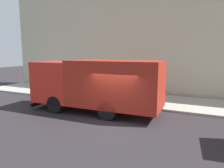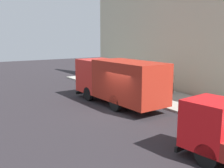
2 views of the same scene
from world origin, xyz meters
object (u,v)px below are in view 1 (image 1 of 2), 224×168
object	(u,v)px
large_utility_truck	(96,83)
pedestrian_standing	(129,91)
street_sign_post	(121,80)
pedestrian_walking	(127,82)

from	to	relation	value
large_utility_truck	pedestrian_standing	distance (m)	2.75
pedestrian_standing	street_sign_post	bearing A→B (deg)	157.64
pedestrian_standing	large_utility_truck	bearing A→B (deg)	-153.75
pedestrian_walking	street_sign_post	bearing A→B (deg)	-30.08
pedestrian_walking	pedestrian_standing	distance (m)	3.43
large_utility_truck	pedestrian_walking	world-z (taller)	large_utility_truck
pedestrian_standing	street_sign_post	xyz separation A→B (m)	(-0.12, 0.56, 0.73)
street_sign_post	large_utility_truck	bearing A→B (deg)	161.18
large_utility_truck	pedestrian_standing	xyz separation A→B (m)	(2.30, -1.30, -0.76)
large_utility_truck	pedestrian_walking	distance (m)	5.47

